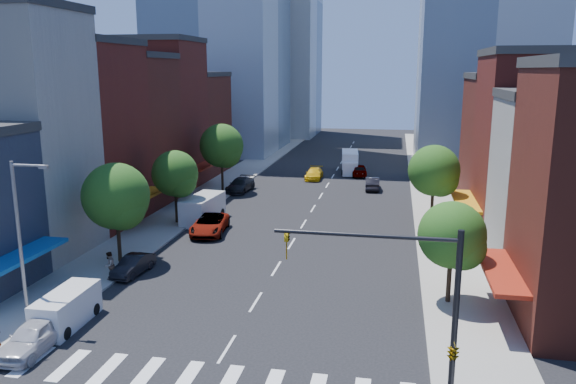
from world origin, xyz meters
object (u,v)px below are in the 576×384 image
Objects in this scene: parked_car_rear at (240,185)px; traffic_car_far at (359,170)px; cargo_van_near at (65,310)px; cargo_van_far at (202,209)px; box_truck at (350,163)px; parked_car_front at (33,336)px; pedestrian_far at (109,265)px; traffic_car_oncoming at (372,183)px; parked_car_second at (133,265)px; taxi at (314,174)px; parked_car_third at (210,224)px.

parked_car_rear is 17.94m from traffic_car_far.
cargo_van_far is at bearing 88.48° from cargo_van_near.
parked_car_front is at bearing -107.48° from box_truck.
traffic_car_far reaches higher than parked_car_rear.
pedestrian_far reaches higher than cargo_van_near.
cargo_van_near reaches higher than traffic_car_oncoming.
parked_car_second is at bearing 66.27° from traffic_car_far.
cargo_van_near is (0.00, -8.20, 0.31)m from parked_car_second.
box_truck is at bearing 75.98° from cargo_van_near.
parked_car_rear is at bearing -132.99° from box_truck.
traffic_car_oncoming is 8.61m from traffic_car_far.
parked_car_rear reaches higher than taxi.
parked_car_second is 13.99m from cargo_van_far.
parked_car_third is at bearing -101.97° from taxi.
traffic_car_oncoming is 11.36m from box_truck.
box_truck reaches higher than traffic_car_oncoming.
cargo_van_far is (0.11, 25.02, 0.43)m from parked_car_front.
parked_car_rear is 15.55m from traffic_car_oncoming.
parked_car_third is (2.00, 10.50, 0.16)m from parked_car_second.
parked_car_third reaches higher than parked_car_second.
box_truck is 45.49m from pedestrian_far.
parked_car_front is at bearing -91.29° from cargo_van_near.
taxi is at bearing 80.38° from parked_car_front.
parked_car_third is 0.80× the size of box_truck.
cargo_van_near is at bearing -84.81° from parked_car_rear.
pedestrian_far is (-1.00, -1.44, 0.43)m from parked_car_second.
cargo_van_near is 0.78× the size of cargo_van_far.
traffic_car_oncoming is (14.90, 17.56, -0.46)m from cargo_van_far.
parked_car_third is at bearing 83.82° from parked_car_front.
cargo_van_near is (0.00, 2.85, 0.18)m from parked_car_front.
parked_car_front is 54.58m from box_truck.
taxi is 1.04× the size of traffic_car_far.
parked_car_front is at bearing -85.77° from cargo_van_far.
parked_car_front is 11.05m from parked_car_second.
traffic_car_oncoming is (7.68, -5.05, 0.03)m from taxi.
traffic_car_oncoming is 0.62× the size of box_truck.
cargo_van_far is 30.53m from box_truck.
cargo_van_far is (0.11, 22.18, 0.25)m from cargo_van_near.
parked_car_front is 1.00× the size of traffic_car_oncoming.
cargo_van_near reaches higher than taxi.
parked_car_front is 9.67m from pedestrian_far.
cargo_van_far reaches higher than cargo_van_near.
parked_car_third reaches higher than traffic_car_far.
parked_car_rear is 2.89× the size of pedestrian_far.
cargo_van_near is (0.00, -35.65, 0.18)m from parked_car_rear.
pedestrian_far is at bearing -111.25° from box_truck.
parked_car_second is 43.84m from box_truck.
cargo_van_far is at bearing 88.87° from parked_car_front.
parked_car_third is 1.19× the size of taxi.
box_truck is (11.46, 42.31, 0.70)m from parked_car_second.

